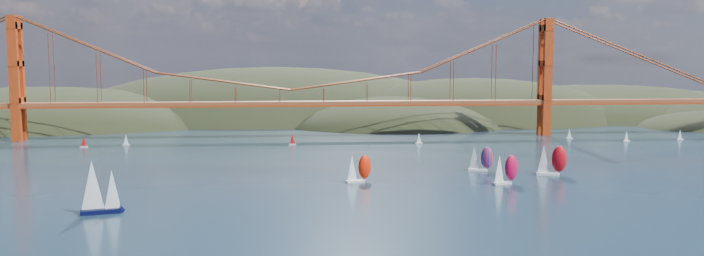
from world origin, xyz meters
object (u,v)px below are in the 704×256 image
sloop_navy (98,187)px  racer_rwb (480,158)px  racer_0 (358,168)px  racer_1 (505,169)px  racer_2 (551,159)px

sloop_navy → racer_rwb: 117.79m
racer_0 → racer_1: (41.94, -7.25, 0.25)m
racer_0 → racer_rwb: 44.39m
sloop_navy → racer_1: bearing=-0.1°
racer_2 → racer_rwb: bearing=163.7°
sloop_navy → racer_1: sloop_navy is taller
sloop_navy → racer_2: sloop_navy is taller
racer_2 → racer_1: bearing=-134.5°
racer_2 → racer_rwb: (-19.71, 9.78, -0.71)m
racer_0 → racer_rwb: (41.36, 16.13, 0.01)m
sloop_navy → racer_0: bearing=13.7°
racer_1 → racer_rwb: bearing=70.8°
racer_1 → racer_2: 23.47m
racer_0 → sloop_navy: bearing=-171.3°
racer_0 → racer_rwb: racer_rwb is taller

